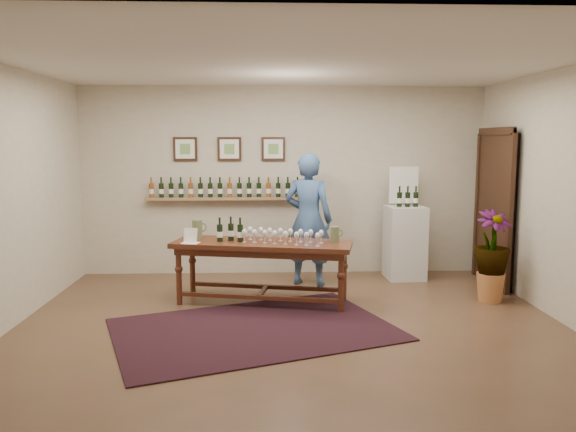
{
  "coord_description": "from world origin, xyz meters",
  "views": [
    {
      "loc": [
        -0.27,
        -5.9,
        2.0
      ],
      "look_at": [
        0.0,
        0.8,
        1.1
      ],
      "focal_mm": 35.0,
      "sensor_mm": 36.0,
      "label": 1
    }
  ],
  "objects_px": {
    "display_pedestal": "(405,242)",
    "person": "(308,219)",
    "tasting_table": "(262,251)",
    "potted_plant": "(492,256)"
  },
  "relations": [
    {
      "from": "display_pedestal",
      "to": "person",
      "type": "distance_m",
      "value": 1.52
    },
    {
      "from": "tasting_table",
      "to": "potted_plant",
      "type": "bearing_deg",
      "value": 10.76
    },
    {
      "from": "display_pedestal",
      "to": "person",
      "type": "height_order",
      "value": "person"
    },
    {
      "from": "tasting_table",
      "to": "potted_plant",
      "type": "distance_m",
      "value": 2.85
    },
    {
      "from": "display_pedestal",
      "to": "person",
      "type": "bearing_deg",
      "value": -167.96
    },
    {
      "from": "tasting_table",
      "to": "person",
      "type": "bearing_deg",
      "value": 66.27
    },
    {
      "from": "potted_plant",
      "to": "person",
      "type": "xyz_separation_m",
      "value": [
        -2.21,
        0.95,
        0.34
      ]
    },
    {
      "from": "display_pedestal",
      "to": "person",
      "type": "relative_size",
      "value": 0.58
    },
    {
      "from": "tasting_table",
      "to": "potted_plant",
      "type": "xyz_separation_m",
      "value": [
        2.85,
        -0.06,
        -0.08
      ]
    },
    {
      "from": "display_pedestal",
      "to": "potted_plant",
      "type": "height_order",
      "value": "display_pedestal"
    }
  ]
}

